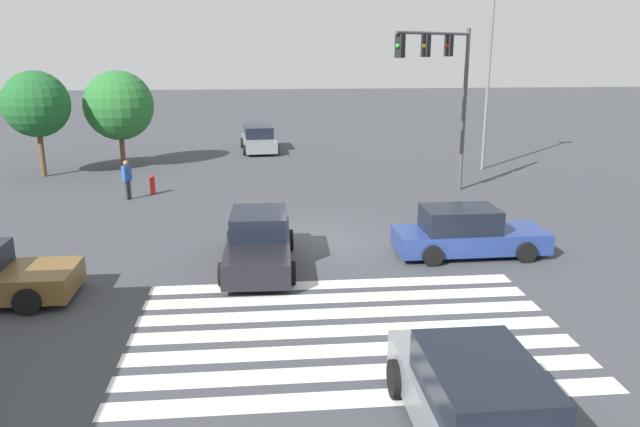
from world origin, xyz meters
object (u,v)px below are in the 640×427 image
car_0 (259,139)px  tree_corner_b (36,104)px  car_6 (467,233)px  car_1 (476,404)px  traffic_signal_mast (445,75)px  car_5 (259,242)px  tree_corner_a (119,106)px  street_light_pole_a (490,59)px  fire_hydrant (152,184)px  pedestrian (127,178)px

car_0 → tree_corner_b: 12.97m
car_6 → car_1: bearing=-108.3°
car_6 → traffic_signal_mast: bearing=79.5°
car_0 → car_5: size_ratio=0.99×
car_6 → tree_corner_a: size_ratio=0.93×
car_0 → tree_corner_a: size_ratio=0.96×
tree_corner_b → car_1: bearing=-58.4°
street_light_pole_a → tree_corner_a: bearing=172.8°
street_light_pole_a → fire_hydrant: bearing=-165.9°
street_light_pole_a → pedestrian: bearing=-163.7°
car_0 → traffic_signal_mast: bearing=26.2°
car_1 → street_light_pole_a: street_light_pole_a is taller
tree_corner_a → car_0: bearing=33.6°
car_1 → tree_corner_b: size_ratio=0.92×
car_6 → street_light_pole_a: (5.25, 13.33, 4.96)m
car_1 → pedestrian: pedestrian is taller
car_0 → tree_corner_b: tree_corner_b is taller
traffic_signal_mast → fire_hydrant: (-12.31, 1.77, -4.71)m
car_5 → tree_corner_b: tree_corner_b is taller
traffic_signal_mast → tree_corner_a: size_ratio=1.39×
car_0 → car_6: car_6 is taller
car_0 → tree_corner_b: size_ratio=0.94×
pedestrian → car_6: bearing=6.0°
tree_corner_b → fire_hydrant: bearing=-36.1°
car_5 → fire_hydrant: car_5 is taller
car_5 → car_6: (6.41, 0.30, -0.00)m
pedestrian → car_1: bearing=-22.1°
pedestrian → traffic_signal_mast: bearing=37.3°
car_1 → car_6: bearing=-17.7°
traffic_signal_mast → car_6: bearing=35.3°
tree_corner_a → car_6: bearing=-49.1°
car_1 → tree_corner_b: (-14.10, 22.93, 2.79)m
car_5 → fire_hydrant: size_ratio=5.71×
street_light_pole_a → tree_corner_a: size_ratio=1.91×
traffic_signal_mast → pedestrian: 13.86m
tree_corner_a → fire_hydrant: size_ratio=5.88×
street_light_pole_a → tree_corner_a: (-18.86, 2.37, -2.39)m
tree_corner_a → tree_corner_b: 4.03m
traffic_signal_mast → pedestrian: size_ratio=4.18×
street_light_pole_a → tree_corner_a: 19.15m
car_1 → tree_corner_a: (-10.67, 25.02, 2.51)m
tree_corner_b → fire_hydrant: size_ratio=5.99×
traffic_signal_mast → tree_corner_b: 19.37m
car_0 → street_light_pole_a: 14.54m
car_5 → traffic_signal_mast: bearing=137.2°
car_5 → fire_hydrant: 10.61m
tree_corner_a → fire_hydrant: 7.50m
traffic_signal_mast → car_5: size_ratio=1.43×
street_light_pole_a → car_6: bearing=-111.5°
traffic_signal_mast → car_6: traffic_signal_mast is taller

